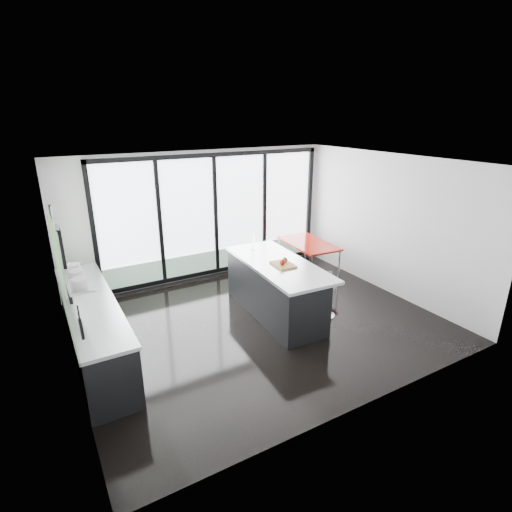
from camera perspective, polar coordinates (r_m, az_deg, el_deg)
floor at (r=7.21m, az=0.50°, el=-9.48°), size 6.00×5.00×0.00m
ceiling at (r=6.33m, az=0.58°, el=13.22°), size 6.00×5.00×0.00m
wall_back at (r=8.90m, az=-6.00°, el=5.03°), size 6.00×0.09×2.80m
wall_front at (r=4.81m, az=15.84°, el=-7.25°), size 6.00×0.00×2.80m
wall_left at (r=6.03m, az=-26.12°, el=-1.32°), size 0.26×5.00×2.80m
wall_right at (r=8.49m, az=18.36°, el=4.29°), size 0.00×5.00×2.80m
counter_cabinets at (r=6.60m, az=-22.16°, el=-9.45°), size 0.69×3.24×1.36m
island at (r=7.31m, az=2.63°, el=-4.60°), size 1.16×2.50×1.30m
bar_stool_near at (r=7.40m, az=9.78°, el=-6.23°), size 0.51×0.51×0.63m
bar_stool_far at (r=7.73m, az=6.10°, el=-4.62°), size 0.56×0.56×0.69m
red_table at (r=9.14m, az=7.41°, el=-0.42°), size 0.93×1.51×0.78m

